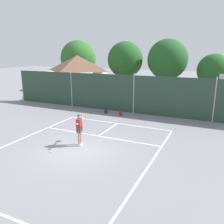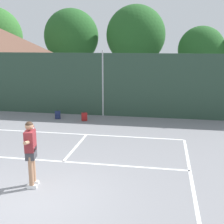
% 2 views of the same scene
% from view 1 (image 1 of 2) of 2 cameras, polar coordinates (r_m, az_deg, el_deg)
% --- Properties ---
extents(ground_plane, '(120.00, 120.00, 0.00)m').
position_cam_1_polar(ground_plane, '(13.15, -8.52, -9.23)').
color(ground_plane, gray).
extents(court_markings, '(8.30, 11.10, 0.01)m').
position_cam_1_polar(court_markings, '(13.65, -7.01, -8.26)').
color(court_markings, white).
rests_on(court_markings, ground).
extents(chainlink_fence, '(26.09, 0.09, 3.47)m').
position_cam_1_polar(chainlink_fence, '(20.46, 5.33, 4.30)').
color(chainlink_fence, '#284233').
rests_on(chainlink_fence, ground).
extents(basketball_hoop, '(0.90, 0.67, 3.55)m').
position_cam_1_polar(basketball_hoop, '(20.95, 25.71, 4.97)').
color(basketball_hoop, '#9E9EA3').
rests_on(basketball_hoop, ground).
extents(clubhouse_building, '(5.69, 4.91, 4.91)m').
position_cam_1_polar(clubhouse_building, '(27.09, -8.38, 8.57)').
color(clubhouse_building, beige).
rests_on(clubhouse_building, ground).
extents(treeline_backdrop, '(26.54, 4.55, 6.87)m').
position_cam_1_polar(treeline_backdrop, '(29.77, 7.93, 12.27)').
color(treeline_backdrop, brown).
rests_on(treeline_backdrop, ground).
extents(tennis_player, '(0.45, 1.40, 1.85)m').
position_cam_1_polar(tennis_player, '(13.41, -7.98, -3.65)').
color(tennis_player, silver).
rests_on(tennis_player, ground).
extents(tennis_ball, '(0.07, 0.07, 0.07)m').
position_cam_1_polar(tennis_ball, '(13.15, -14.69, -9.41)').
color(tennis_ball, '#CCE033').
rests_on(tennis_ball, ground).
extents(backpack_navy, '(0.33, 0.31, 0.46)m').
position_cam_1_polar(backpack_navy, '(20.61, -1.50, 0.25)').
color(backpack_navy, navy).
rests_on(backpack_navy, ground).
extents(backpack_red, '(0.33, 0.32, 0.46)m').
position_cam_1_polar(backpack_red, '(19.88, 2.09, -0.29)').
color(backpack_red, maroon).
rests_on(backpack_red, ground).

